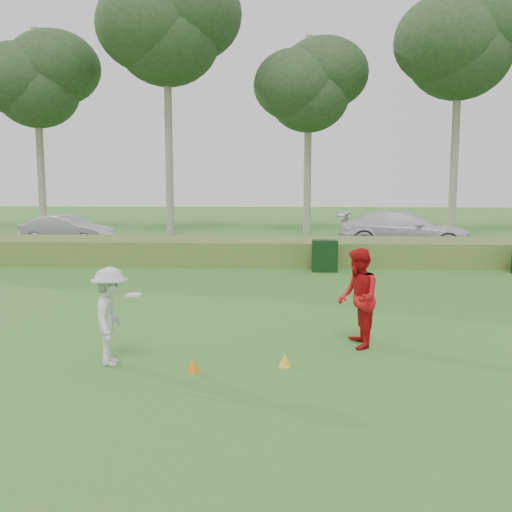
# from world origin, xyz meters

# --- Properties ---
(ground) EXTENTS (120.00, 120.00, 0.00)m
(ground) POSITION_xyz_m (0.00, 0.00, 0.00)
(ground) COLOR #316F25
(ground) RESTS_ON ground
(reed_strip) EXTENTS (80.00, 3.00, 0.90)m
(reed_strip) POSITION_xyz_m (0.00, 12.00, 0.45)
(reed_strip) COLOR #52702D
(reed_strip) RESTS_ON ground
(park_road) EXTENTS (80.00, 6.00, 0.06)m
(park_road) POSITION_xyz_m (0.00, 17.00, 0.03)
(park_road) COLOR #2D2D2D
(park_road) RESTS_ON ground
(tree_2) EXTENTS (6.50, 6.50, 12.00)m
(tree_2) POSITION_xyz_m (-14.00, 24.00, 8.97)
(tree_2) COLOR gray
(tree_2) RESTS_ON ground
(tree_3) EXTENTS (7.80, 7.80, 15.50)m
(tree_3) POSITION_xyz_m (-6.00, 23.00, 11.60)
(tree_3) COLOR gray
(tree_3) RESTS_ON ground
(tree_4) EXTENTS (6.24, 6.24, 11.50)m
(tree_4) POSITION_xyz_m (2.00, 24.50, 8.59)
(tree_4) COLOR gray
(tree_4) RESTS_ON ground
(tree_5) EXTENTS (7.28, 7.28, 14.00)m
(tree_5) POSITION_xyz_m (10.00, 22.50, 10.47)
(tree_5) COLOR gray
(tree_5) RESTS_ON ground
(player_white) EXTENTS (0.92, 1.17, 1.69)m
(player_white) POSITION_xyz_m (-2.25, -0.53, 0.85)
(player_white) COLOR silver
(player_white) RESTS_ON ground
(player_red) EXTENTS (0.76, 0.95, 1.89)m
(player_red) POSITION_xyz_m (2.10, 0.73, 0.95)
(player_red) COLOR red
(player_red) RESTS_ON ground
(cone_orange) EXTENTS (0.21, 0.21, 0.23)m
(cone_orange) POSITION_xyz_m (-0.79, -0.87, 0.11)
(cone_orange) COLOR orange
(cone_orange) RESTS_ON ground
(cone_yellow) EXTENTS (0.21, 0.21, 0.23)m
(cone_yellow) POSITION_xyz_m (0.73, -0.51, 0.12)
(cone_yellow) COLOR yellow
(cone_yellow) RESTS_ON ground
(utility_cabinet) EXTENTS (0.88, 0.55, 1.10)m
(utility_cabinet) POSITION_xyz_m (2.09, 9.86, 0.55)
(utility_cabinet) COLOR black
(utility_cabinet) RESTS_ON ground
(car_mid) EXTENTS (4.58, 2.24, 1.45)m
(car_mid) POSITION_xyz_m (-9.69, 16.74, 0.78)
(car_mid) COLOR #BCBCC1
(car_mid) RESTS_ON park_road
(car_right) EXTENTS (6.33, 3.75, 1.72)m
(car_right) POSITION_xyz_m (6.12, 16.24, 0.92)
(car_right) COLOR silver
(car_right) RESTS_ON park_road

